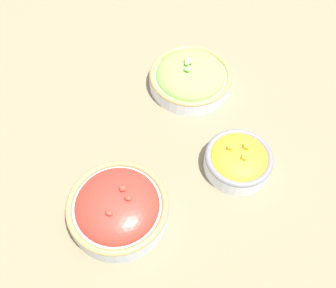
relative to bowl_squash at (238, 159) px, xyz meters
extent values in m
plane|color=#75664C|center=(0.04, 0.13, -0.03)|extent=(3.00, 3.00, 0.00)
cylinder|color=silver|center=(0.00, 0.00, -0.01)|extent=(0.13, 0.13, 0.03)
torus|color=slate|center=(0.00, 0.00, 0.01)|extent=(0.13, 0.13, 0.01)
ellipsoid|color=orange|center=(0.00, 0.00, 0.01)|extent=(0.11, 0.11, 0.04)
cube|color=#F4A828|center=(0.02, -0.02, 0.03)|extent=(0.01, 0.01, 0.01)
cube|color=#F4A828|center=(0.01, -0.01, 0.03)|extent=(0.01, 0.01, 0.01)
cube|color=#F4A828|center=(-0.01, -0.01, 0.03)|extent=(0.01, 0.01, 0.01)
cube|color=#F4A828|center=(-0.01, 0.00, 0.03)|extent=(0.01, 0.01, 0.01)
cube|color=#F4A828|center=(0.01, -0.01, 0.03)|extent=(0.01, 0.01, 0.01)
cube|color=#F4A828|center=(0.01, 0.02, 0.03)|extent=(0.01, 0.01, 0.01)
cylinder|color=silver|center=(0.22, 0.08, -0.01)|extent=(0.18, 0.18, 0.03)
torus|color=#997A4C|center=(0.22, 0.08, 0.00)|extent=(0.18, 0.18, 0.01)
ellipsoid|color=#7ABC4C|center=(0.22, 0.08, 0.00)|extent=(0.16, 0.16, 0.06)
ellipsoid|color=#99D166|center=(0.22, 0.09, 0.04)|extent=(0.02, 0.02, 0.01)
ellipsoid|color=#99D166|center=(0.23, 0.08, 0.04)|extent=(0.02, 0.02, 0.01)
ellipsoid|color=#99D166|center=(0.20, 0.09, 0.04)|extent=(0.02, 0.02, 0.01)
ellipsoid|color=#99D166|center=(0.23, 0.08, 0.04)|extent=(0.02, 0.01, 0.01)
cylinder|color=#B2C1CC|center=(-0.09, 0.23, -0.01)|extent=(0.18, 0.18, 0.04)
torus|color=#997A4C|center=(-0.09, 0.23, 0.01)|extent=(0.18, 0.18, 0.01)
ellipsoid|color=red|center=(-0.09, 0.23, 0.01)|extent=(0.15, 0.15, 0.06)
ellipsoid|color=red|center=(-0.09, 0.20, 0.04)|extent=(0.01, 0.01, 0.01)
ellipsoid|color=red|center=(-0.08, 0.21, 0.04)|extent=(0.01, 0.02, 0.01)
ellipsoid|color=red|center=(-0.12, 0.24, 0.04)|extent=(0.01, 0.02, 0.01)
ellipsoid|color=red|center=(-0.08, 0.21, 0.04)|extent=(0.01, 0.02, 0.01)
camera|label=1|loc=(-0.37, 0.15, 0.61)|focal=40.00mm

